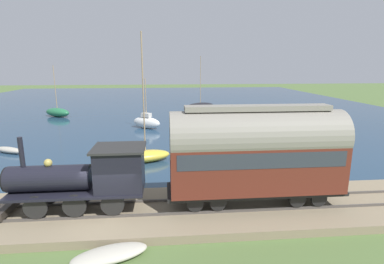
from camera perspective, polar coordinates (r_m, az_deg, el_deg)
name	(u,v)px	position (r m, az deg, el deg)	size (l,w,h in m)	color
ground_plane	(110,227)	(14.52, -15.38, -17.03)	(200.00, 200.00, 0.00)	#516B38
harbor_water	(151,104)	(56.54, -7.79, 5.35)	(80.00, 80.00, 0.01)	navy
rail_embankment	(113,214)	(15.15, -14.87, -14.83)	(4.96, 56.00, 0.50)	#84755B
steam_locomotive	(88,175)	(14.57, -19.13, -7.78)	(2.03, 6.58, 3.51)	black
passenger_coach	(256,151)	(14.46, 12.08, -3.50)	(2.44, 8.43, 4.78)	black
sailboat_green	(58,112)	(45.82, -24.24, 3.46)	(3.38, 4.34, 7.04)	#236B42
sailboat_black	(200,105)	(50.19, 1.60, 5.13)	(3.82, 5.25, 8.46)	black
sailboat_yellow	(145,155)	(22.61, -8.87, -4.37)	(2.52, 3.98, 9.33)	gold
sailboat_white	(146,122)	(34.45, -8.66, 1.90)	(2.85, 3.59, 5.65)	white
rowboat_near_shore	(253,144)	(27.28, 11.63, -2.23)	(1.75, 2.34, 0.37)	beige
rowboat_off_pier	(9,150)	(28.80, -31.46, -2.95)	(1.95, 2.97, 0.50)	#B7B2A3
beached_dinghy	(110,254)	(12.36, -15.38, -21.55)	(1.88, 3.00, 0.44)	#B7B2A3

